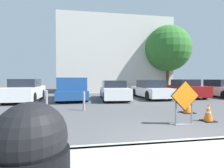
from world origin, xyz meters
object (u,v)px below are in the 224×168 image
road_closed_sign (185,100)px  parked_car_third (114,90)px  traffic_cone_second (187,106)px  bollard_second (47,100)px  traffic_cone_nearest (208,112)px  parked_car_fifth (185,89)px  pickup_truck (72,90)px  bollard_nearest (84,100)px  parked_car_sixth (221,89)px  parked_car_fourth (151,90)px  parked_car_second (25,91)px

road_closed_sign → parked_car_third: road_closed_sign is taller
traffic_cone_second → bollard_second: (-6.29, 1.35, 0.23)m
traffic_cone_nearest → parked_car_fifth: bearing=62.7°
traffic_cone_second → pickup_truck: size_ratio=0.12×
traffic_cone_nearest → parked_car_fifth: 8.60m
parked_car_third → bollard_nearest: (-2.21, -4.22, -0.18)m
traffic_cone_second → pickup_truck: bearing=133.3°
pickup_truck → parked_car_sixth: size_ratio=1.22×
parked_car_fourth → parked_car_sixth: bearing=176.7°
road_closed_sign → parked_car_fourth: (2.01, 7.84, -0.16)m
pickup_truck → parked_car_third: size_ratio=1.10×
parked_car_third → parked_car_fourth: 3.08m
pickup_truck → parked_car_sixth: (12.21, 0.08, -0.05)m
road_closed_sign → bollard_second: size_ratio=1.47×
parked_car_third → parked_car_sixth: parked_car_sixth is taller
traffic_cone_second → parked_car_sixth: bearing=40.5°
parked_car_fifth → bollard_second: (-10.04, -4.74, -0.16)m
road_closed_sign → parked_car_second: (-7.17, 7.40, -0.11)m
parked_car_fourth → bollard_nearest: parked_car_fourth is taller
parked_car_fourth → parked_car_third: bearing=5.6°
parked_car_sixth → traffic_cone_nearest: bearing=44.9°
pickup_truck → bollard_second: size_ratio=5.18×
traffic_cone_second → pickup_truck: (-5.41, 5.74, 0.43)m
parked_car_third → parked_car_fifth: size_ratio=1.14×
pickup_truck → parked_car_third: (3.04, -0.17, -0.06)m
road_closed_sign → parked_car_third: bearing=98.0°
traffic_cone_second → parked_car_fourth: 6.02m
traffic_cone_nearest → bollard_second: 6.76m
road_closed_sign → parked_car_fourth: road_closed_sign is taller
road_closed_sign → bollard_nearest: size_ratio=1.61×
parked_car_fifth → bollard_nearest: (-8.32, -4.74, -0.20)m
road_closed_sign → bollard_nearest: road_closed_sign is taller
parked_car_second → pickup_truck: 3.09m
parked_car_sixth → bollard_second: (-13.10, -4.47, -0.14)m
traffic_cone_second → parked_car_fifth: 7.16m
pickup_truck → parked_car_fifth: (9.15, 0.35, -0.03)m
bollard_nearest → road_closed_sign: bearing=-44.6°
traffic_cone_nearest → pickup_truck: size_ratio=0.13×
traffic_cone_nearest → parked_car_third: size_ratio=0.14×
parked_car_fifth → bollard_second: parked_car_fifth is taller
traffic_cone_second → parked_car_fifth: bearing=58.4°
pickup_truck → parked_car_sixth: 12.21m
parked_car_fourth → traffic_cone_nearest: bearing=81.5°
traffic_cone_nearest → parked_car_fourth: 7.58m
pickup_truck → bollard_nearest: 4.47m
parked_car_third → parked_car_sixth: (9.17, 0.25, 0.01)m
parked_car_third → pickup_truck: bearing=-0.4°
parked_car_third → parked_car_sixth: bearing=-175.6°
pickup_truck → parked_car_fourth: pickup_truck is taller
traffic_cone_second → bollard_nearest: bollard_nearest is taller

